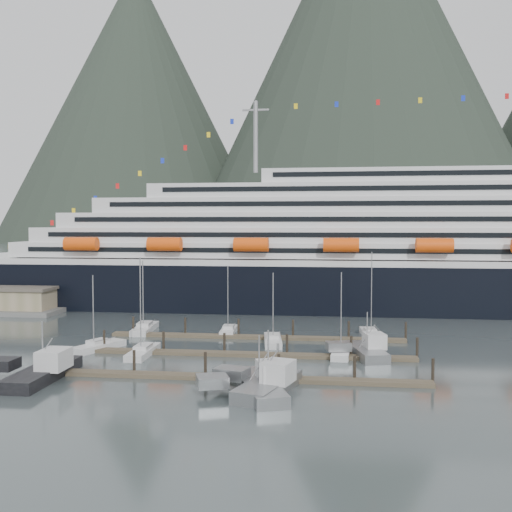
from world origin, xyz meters
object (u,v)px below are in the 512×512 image
(sailboat_a, at_px, (98,347))
(trawler_c, at_px, (258,385))
(sailboat_b, at_px, (143,352))
(trawler_e, at_px, (366,350))
(sailboat_e, at_px, (145,329))
(trawler_a, at_px, (42,371))
(sailboat_h, at_px, (341,353))
(trawler_b, at_px, (267,384))
(sailboat_f, at_px, (229,331))
(sailboat_g, at_px, (370,334))
(sailboat_c, at_px, (273,341))
(cruise_ship, at_px, (437,254))

(sailboat_a, bearing_deg, trawler_c, -102.27)
(sailboat_b, bearing_deg, trawler_e, -85.28)
(sailboat_a, bearing_deg, sailboat_e, 16.71)
(sailboat_b, xyz_separation_m, trawler_a, (-7.85, -14.45, 0.54))
(sailboat_h, height_order, trawler_b, sailboat_h)
(trawler_e, bearing_deg, trawler_b, 136.21)
(sailboat_f, relative_size, sailboat_g, 0.83)
(sailboat_e, bearing_deg, trawler_a, 171.29)
(sailboat_g, relative_size, trawler_b, 1.17)
(sailboat_a, xyz_separation_m, trawler_e, (39.09, 0.43, 0.48))
(trawler_a, relative_size, trawler_b, 1.13)
(sailboat_e, relative_size, sailboat_f, 1.07)
(sailboat_c, distance_m, trawler_c, 27.35)
(trawler_c, bearing_deg, sailboat_e, 15.03)
(sailboat_c, height_order, trawler_a, sailboat_c)
(sailboat_e, bearing_deg, sailboat_b, -167.73)
(sailboat_f, distance_m, sailboat_h, 24.21)
(sailboat_c, distance_m, trawler_b, 27.32)
(cruise_ship, relative_size, sailboat_f, 17.45)
(trawler_c, bearing_deg, sailboat_b, 28.35)
(cruise_ship, height_order, sailboat_f, cruise_ship)
(sailboat_f, relative_size, sailboat_h, 0.98)
(cruise_ship, xyz_separation_m, sailboat_a, (-57.03, -50.64, -11.63))
(sailboat_g, bearing_deg, sailboat_a, 106.37)
(sailboat_c, relative_size, sailboat_e, 0.90)
(sailboat_e, distance_m, trawler_b, 43.09)
(sailboat_g, xyz_separation_m, trawler_a, (-40.77, -32.75, 0.55))
(sailboat_e, height_order, sailboat_f, sailboat_e)
(trawler_a, height_order, trawler_c, trawler_a)
(sailboat_c, bearing_deg, sailboat_g, -70.73)
(sailboat_b, distance_m, trawler_b, 25.68)
(sailboat_a, relative_size, sailboat_b, 0.80)
(sailboat_h, xyz_separation_m, trawler_b, (-8.40, -19.73, 0.55))
(sailboat_e, relative_size, sailboat_h, 1.05)
(sailboat_b, height_order, sailboat_h, sailboat_b)
(trawler_c, relative_size, trawler_e, 1.26)
(sailboat_b, xyz_separation_m, trawler_b, (19.55, -16.65, 0.53))
(cruise_ship, relative_size, trawler_c, 14.92)
(cruise_ship, distance_m, sailboat_b, 73.52)
(sailboat_g, height_order, trawler_a, sailboat_g)
(cruise_ship, xyz_separation_m, trawler_c, (-30.81, -70.00, -11.15))
(sailboat_e, bearing_deg, sailboat_g, -94.84)
(trawler_a, distance_m, trawler_b, 27.49)
(trawler_c, bearing_deg, cruise_ship, -43.31)
(sailboat_b, distance_m, sailboat_f, 20.46)
(trawler_b, bearing_deg, sailboat_f, 33.00)
(sailboat_f, relative_size, trawler_a, 0.86)
(cruise_ship, bearing_deg, trawler_e, -109.66)
(cruise_ship, relative_size, sailboat_g, 14.48)
(sailboat_e, distance_m, trawler_c, 42.57)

